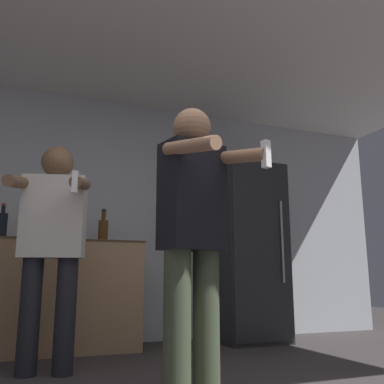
{
  "coord_description": "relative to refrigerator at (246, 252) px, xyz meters",
  "views": [
    {
      "loc": [
        -0.73,
        -1.38,
        0.63
      ],
      "look_at": [
        0.11,
        0.75,
        1.1
      ],
      "focal_mm": 40.0,
      "sensor_mm": 36.0,
      "label": 1
    }
  ],
  "objects": [
    {
      "name": "bottle_amber_bourbon",
      "position": [
        -2.41,
        0.01,
        0.18
      ],
      "size": [
        0.09,
        0.09,
        0.32
      ],
      "color": "black",
      "rests_on": "counter"
    },
    {
      "name": "person_man_side",
      "position": [
        -2.03,
        -0.91,
        -0.0
      ],
      "size": [
        0.59,
        0.63,
        1.59
      ],
      "color": "black",
      "rests_on": "ground_plane"
    },
    {
      "name": "bottle_tall_gin",
      "position": [
        -1.9,
        0.01,
        0.19
      ],
      "size": [
        0.08,
        0.08,
        0.32
      ],
      "color": "#563314",
      "rests_on": "counter"
    },
    {
      "name": "refrigerator",
      "position": [
        0.0,
        0.0,
        0.0
      ],
      "size": [
        0.68,
        0.75,
        1.83
      ],
      "color": "#262628",
      "rests_on": "ground_plane"
    },
    {
      "name": "ceiling_slab",
      "position": [
        -1.49,
        -1.16,
        1.66
      ],
      "size": [
        7.0,
        3.57,
        0.05
      ],
      "color": "silver",
      "rests_on": "wall_back"
    },
    {
      "name": "counter",
      "position": [
        -1.97,
        0.06,
        -0.43
      ],
      "size": [
        1.6,
        0.64,
        0.98
      ],
      "color": "#997551",
      "rests_on": "ground_plane"
    },
    {
      "name": "person_woman_foreground",
      "position": [
        -1.38,
        -1.95,
        -0.04
      ],
      "size": [
        0.48,
        0.59,
        1.58
      ],
      "color": "#38422D",
      "rests_on": "ground_plane"
    },
    {
      "name": "wall_back",
      "position": [
        -1.49,
        0.39,
        0.36
      ],
      "size": [
        7.0,
        0.06,
        2.55
      ],
      "color": "#B2B7BC",
      "rests_on": "ground_plane"
    },
    {
      "name": "bottle_short_whiskey",
      "position": [
        -1.52,
        0.01,
        0.18
      ],
      "size": [
        0.09,
        0.09,
        0.32
      ],
      "color": "#563314",
      "rests_on": "counter"
    }
  ]
}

